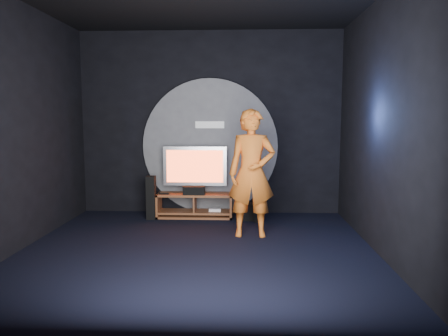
% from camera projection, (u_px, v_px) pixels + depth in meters
% --- Properties ---
extents(floor, '(5.00, 5.00, 0.00)m').
position_uv_depth(floor, '(197.00, 251.00, 6.15)').
color(floor, black).
rests_on(floor, ground).
extents(back_wall, '(5.00, 0.04, 3.50)m').
position_uv_depth(back_wall, '(210.00, 123.00, 8.42)').
color(back_wall, black).
rests_on(back_wall, ground).
extents(front_wall, '(5.00, 0.04, 3.50)m').
position_uv_depth(front_wall, '(162.00, 133.00, 3.46)').
color(front_wall, black).
rests_on(front_wall, ground).
extents(left_wall, '(0.04, 5.00, 3.50)m').
position_uv_depth(left_wall, '(17.00, 126.00, 6.05)').
color(left_wall, black).
rests_on(left_wall, ground).
extents(right_wall, '(0.04, 5.00, 3.50)m').
position_uv_depth(right_wall, '(382.00, 126.00, 5.83)').
color(right_wall, black).
rests_on(right_wall, ground).
extents(wall_disc_panel, '(2.60, 0.11, 2.60)m').
position_uv_depth(wall_disc_panel, '(210.00, 146.00, 8.42)').
color(wall_disc_panel, '#515156').
rests_on(wall_disc_panel, ground).
extents(media_console, '(1.40, 0.45, 0.45)m').
position_uv_depth(media_console, '(195.00, 207.00, 8.17)').
color(media_console, brown).
rests_on(media_console, ground).
extents(tv, '(1.18, 0.22, 0.87)m').
position_uv_depth(tv, '(195.00, 168.00, 8.15)').
color(tv, '#B2B1B9').
rests_on(tv, media_console).
extents(center_speaker, '(0.40, 0.15, 0.15)m').
position_uv_depth(center_speaker, '(194.00, 191.00, 8.02)').
color(center_speaker, black).
rests_on(center_speaker, media_console).
extents(remote, '(0.18, 0.05, 0.02)m').
position_uv_depth(remote, '(164.00, 194.00, 8.04)').
color(remote, black).
rests_on(remote, media_console).
extents(tower_speaker_left, '(0.16, 0.18, 0.80)m').
position_uv_depth(tower_speaker_left, '(151.00, 198.00, 7.98)').
color(tower_speaker_left, black).
rests_on(tower_speaker_left, ground).
extents(tower_speaker_right, '(0.16, 0.18, 0.80)m').
position_uv_depth(tower_speaker_right, '(259.00, 200.00, 7.79)').
color(tower_speaker_right, black).
rests_on(tower_speaker_right, ground).
extents(subwoofer, '(0.27, 0.27, 0.30)m').
position_uv_depth(subwoofer, '(247.00, 212.00, 7.97)').
color(subwoofer, black).
rests_on(subwoofer, ground).
extents(player, '(0.74, 0.49, 2.00)m').
position_uv_depth(player, '(252.00, 173.00, 6.81)').
color(player, orange).
rests_on(player, ground).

